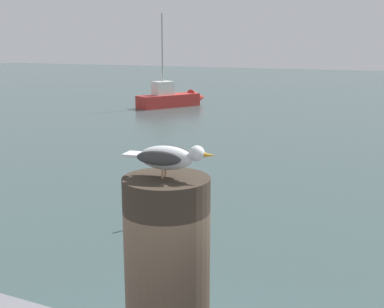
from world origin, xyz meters
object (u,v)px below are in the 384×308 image
at_px(seagull, 167,157).
at_px(boat_red, 175,98).
at_px(channel_buoy, 169,194).
at_px(mooring_post, 168,296).

xyz_separation_m(seagull, boat_red, (-10.71, 20.80, -2.31)).
distance_m(seagull, boat_red, 23.51).
xyz_separation_m(seagull, channel_buoy, (-3.16, 5.91, -2.26)).
bearing_deg(seagull, boat_red, 117.25).
bearing_deg(mooring_post, channel_buoy, 118.05).
height_order(seagull, boat_red, boat_red).
height_order(boat_red, channel_buoy, boat_red).
bearing_deg(mooring_post, seagull, 8.01).
distance_m(seagull, channel_buoy, 7.07).
relative_size(mooring_post, seagull, 2.75).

